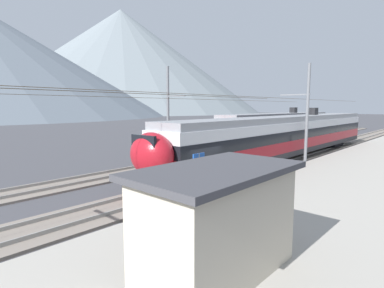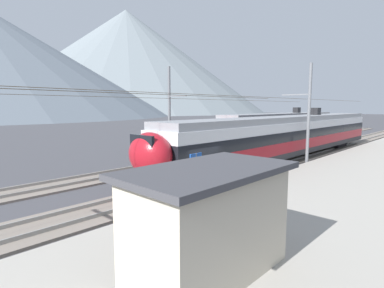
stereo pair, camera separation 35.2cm
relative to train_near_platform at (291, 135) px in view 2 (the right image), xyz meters
name	(u,v)px [view 2 (the right image)]	position (x,y,z in m)	size (l,w,h in m)	color
ground_plane	(202,193)	(-13.05, -1.27, -2.23)	(400.00, 400.00, 0.00)	#424247
platform_slab	(297,214)	(-13.05, -6.63, -2.05)	(120.00, 8.55, 0.36)	#A39E93
track_near	(185,188)	(-13.05, 0.00, -2.16)	(120.00, 3.00, 0.28)	slate
track_far	(126,173)	(-13.05, 5.84, -2.16)	(120.00, 3.00, 0.28)	slate
train_near_platform	(291,135)	(0.00, 0.00, 0.00)	(32.63, 2.94, 4.27)	#2D2D30
train_far_track	(281,127)	(9.61, 5.84, -0.01)	(25.15, 2.97, 4.27)	#2D2D30
catenary_mast_mid	(307,113)	(-1.53, -1.99, 1.91)	(43.71, 2.44, 7.99)	slate
catenary_mast_far_side	(170,112)	(-7.22, 7.59, 1.93)	(43.71, 2.19, 8.06)	slate
platform_sign	(196,168)	(-15.61, -3.19, -0.17)	(0.70, 0.08, 2.32)	#59595B
passenger_walking	(193,206)	(-17.75, -5.03, -0.92)	(0.53, 0.22, 1.69)	#383842
handbag_beside_passenger	(212,219)	(-16.59, -4.92, -1.73)	(0.32, 0.18, 0.40)	maroon
handbag_near_sign	(205,201)	(-15.08, -3.27, -1.74)	(0.32, 0.18, 0.37)	black
potted_plant_platform_edge	(244,193)	(-14.07, -4.63, -1.34)	(0.65, 0.65, 0.91)	brown
platform_shelter	(209,220)	(-19.31, -7.07, -0.45)	(4.59, 2.59, 2.80)	#B7AD99
mountain_right_ridge	(127,62)	(118.33, 195.50, 37.52)	(215.11, 215.11, 79.50)	slate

